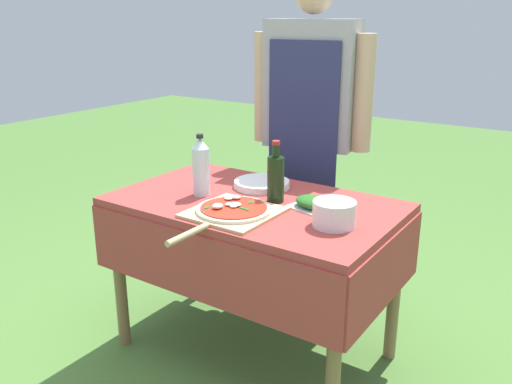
{
  "coord_description": "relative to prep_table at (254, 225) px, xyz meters",
  "views": [
    {
      "loc": [
        1.22,
        -1.8,
        1.49
      ],
      "look_at": [
        0.01,
        0.0,
        0.78
      ],
      "focal_mm": 38.0,
      "sensor_mm": 36.0,
      "label": 1
    }
  ],
  "objects": [
    {
      "name": "prep_table",
      "position": [
        0.0,
        0.0,
        0.0
      ],
      "size": [
        1.22,
        0.74,
        0.74
      ],
      "color": "#A83D38",
      "rests_on": "ground"
    },
    {
      "name": "plate_stack",
      "position": [
        -0.08,
        0.18,
        0.13
      ],
      "size": [
        0.26,
        0.26,
        0.03
      ],
      "color": "white",
      "rests_on": "prep_table"
    },
    {
      "name": "oil_bottle",
      "position": [
        0.08,
        0.04,
        0.21
      ],
      "size": [
        0.07,
        0.07,
        0.26
      ],
      "color": "black",
      "rests_on": "prep_table"
    },
    {
      "name": "water_bottle",
      "position": [
        -0.23,
        -0.06,
        0.24
      ],
      "size": [
        0.07,
        0.07,
        0.27
      ],
      "color": "silver",
      "rests_on": "prep_table"
    },
    {
      "name": "person_cook",
      "position": [
        -0.08,
        0.62,
        0.37
      ],
      "size": [
        0.63,
        0.25,
        1.68
      ],
      "rotation": [
        0.0,
        0.0,
        3.26
      ],
      "color": "#333D56",
      "rests_on": "ground"
    },
    {
      "name": "pizza_on_peel",
      "position": [
        0.02,
        -0.19,
        0.12
      ],
      "size": [
        0.33,
        0.55,
        0.06
      ],
      "rotation": [
        0.0,
        0.0,
        -0.01
      ],
      "color": "#D1B27F",
      "rests_on": "prep_table"
    },
    {
      "name": "ground_plane",
      "position": [
        0.0,
        0.0,
        -0.63
      ],
      "size": [
        12.0,
        12.0,
        0.0
      ],
      "primitive_type": "plane",
      "color": "#517F38"
    },
    {
      "name": "mixing_tub",
      "position": [
        0.41,
        -0.07,
        0.16
      ],
      "size": [
        0.16,
        0.16,
        0.1
      ],
      "primitive_type": "cylinder",
      "color": "silver",
      "rests_on": "prep_table"
    },
    {
      "name": "herb_container",
      "position": [
        0.25,
        0.05,
        0.14
      ],
      "size": [
        0.21,
        0.18,
        0.05
      ],
      "rotation": [
        0.0,
        0.0,
        -0.23
      ],
      "color": "silver",
      "rests_on": "prep_table"
    }
  ]
}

